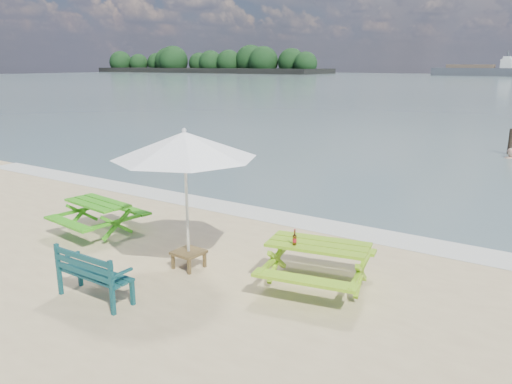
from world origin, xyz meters
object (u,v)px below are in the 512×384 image
Objects in this scene: side_table at (189,259)px; beer_bottle at (295,240)px; park_bench at (96,284)px; patio_umbrella at (185,145)px; picnic_table_right at (318,266)px; swimmer at (508,169)px; picnic_table_left at (99,219)px.

beer_bottle is at bearing 7.47° from side_table.
beer_bottle reaches higher than park_bench.
park_bench is 0.50× the size of patio_umbrella.
park_bench is at bearing -139.89° from picnic_table_right.
swimmer is at bearing 77.17° from park_bench.
park_bench reaches higher than picnic_table_left.
patio_umbrella reaches higher than side_table.
picnic_table_right is at bearing 13.26° from side_table.
picnic_table_right is at bearing 43.99° from beer_bottle.
picnic_table_left is 3.52× the size of side_table.
beer_bottle reaches higher than side_table.
picnic_table_left is at bearing -178.03° from picnic_table_right.
picnic_table_left is 4.56m from beer_bottle.
side_table is (-2.15, -0.51, -0.19)m from picnic_table_right.
swimmer is (1.05, 13.61, -0.77)m from picnic_table_right.
patio_umbrella is (-0.00, 0.00, 1.94)m from side_table.
side_table is 0.20× the size of patio_umbrella.
patio_umbrella is 10.34× the size of beer_bottle.
picnic_table_right is 3.92× the size of side_table.
park_bench is 16.15m from swimmer.
park_bench is 5.22× the size of beer_bottle.
park_bench is 2.52× the size of side_table.
beer_bottle reaches higher than picnic_table_left.
picnic_table_left is 0.90× the size of picnic_table_right.
patio_umbrella is at bearing 180.00° from side_table.
beer_bottle is at bearing -1.20° from picnic_table_left.
picnic_table_right is at bearing 1.97° from picnic_table_left.
picnic_table_left is at bearing 172.67° from patio_umbrella.
swimmer is (1.32, 13.87, -1.23)m from beer_bottle.
patio_umbrella is (2.65, -0.34, 1.77)m from picnic_table_left.
park_bench is 2.50m from patio_umbrella.
park_bench reaches higher than swimmer.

